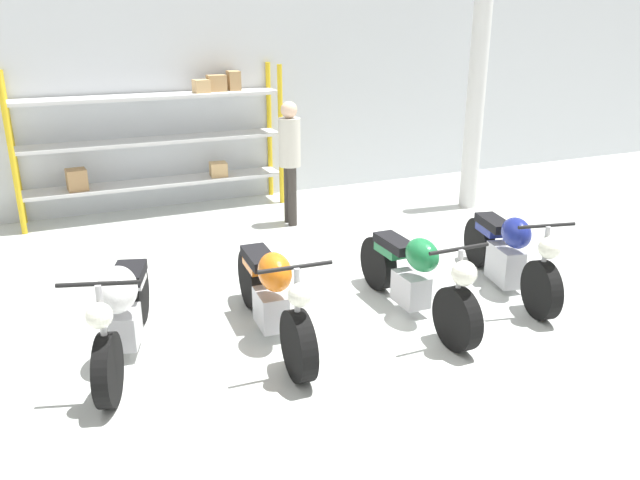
% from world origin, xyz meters
% --- Properties ---
extents(ground_plane, '(30.00, 30.00, 0.00)m').
position_xyz_m(ground_plane, '(0.00, 0.00, 0.00)').
color(ground_plane, silver).
extents(back_wall, '(30.00, 0.08, 3.60)m').
position_xyz_m(back_wall, '(0.00, 4.83, 1.80)').
color(back_wall, silver).
rests_on(back_wall, ground_plane).
extents(shelving_rack, '(4.04, 0.63, 2.25)m').
position_xyz_m(shelving_rack, '(-0.93, 4.46, 1.17)').
color(shelving_rack, gold).
rests_on(shelving_rack, ground_plane).
extents(support_pillar, '(0.28, 0.28, 3.60)m').
position_xyz_m(support_pillar, '(3.70, 2.74, 1.80)').
color(support_pillar, silver).
rests_on(support_pillar, ground_plane).
extents(motorcycle_white, '(0.88, 2.01, 1.04)m').
position_xyz_m(motorcycle_white, '(-2.11, -0.02, 0.48)').
color(motorcycle_white, black).
rests_on(motorcycle_white, ground_plane).
extents(motorcycle_orange, '(0.64, 2.18, 1.03)m').
position_xyz_m(motorcycle_orange, '(-0.76, -0.20, 0.45)').
color(motorcycle_orange, black).
rests_on(motorcycle_orange, ground_plane).
extents(motorcycle_green, '(0.62, 2.13, 0.99)m').
position_xyz_m(motorcycle_green, '(0.73, -0.35, 0.44)').
color(motorcycle_green, black).
rests_on(motorcycle_green, ground_plane).
extents(motorcycle_blue, '(0.75, 2.06, 1.00)m').
position_xyz_m(motorcycle_blue, '(2.06, -0.19, 0.43)').
color(motorcycle_blue, black).
rests_on(motorcycle_blue, ground_plane).
extents(person_browsing, '(0.33, 0.33, 1.82)m').
position_xyz_m(person_browsing, '(0.70, 3.07, 1.08)').
color(person_browsing, '#38332D').
rests_on(person_browsing, ground_plane).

